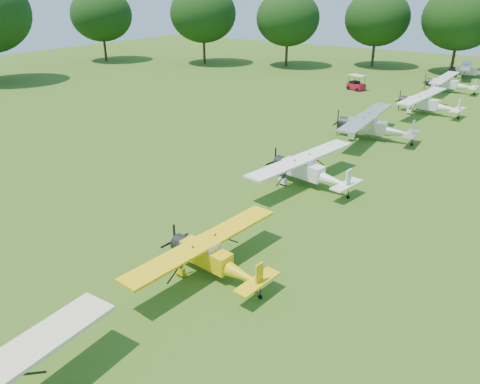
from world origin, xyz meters
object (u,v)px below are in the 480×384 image
(aircraft_6, at_px, (449,83))
(aircraft_7, at_px, (470,70))
(aircraft_4, at_px, (373,125))
(aircraft_2, at_px, (213,256))
(aircraft_5, at_px, (428,102))
(aircraft_3, at_px, (309,169))
(golf_cart, at_px, (356,85))

(aircraft_6, relative_size, aircraft_7, 1.04)
(aircraft_7, bearing_deg, aircraft_4, -98.94)
(aircraft_4, bearing_deg, aircraft_6, 84.55)
(aircraft_2, distance_m, aircraft_5, 37.13)
(aircraft_4, relative_size, aircraft_6, 1.11)
(aircraft_2, xyz_separation_m, aircraft_3, (-1.32, 12.40, 0.13))
(aircraft_2, bearing_deg, aircraft_3, 101.82)
(aircraft_6, height_order, aircraft_7, aircraft_6)
(aircraft_6, bearing_deg, aircraft_4, -91.71)
(golf_cart, bearing_deg, aircraft_2, -55.98)
(aircraft_2, distance_m, aircraft_3, 12.47)
(aircraft_3, xyz_separation_m, aircraft_6, (0.73, 37.80, -0.00))
(aircraft_3, height_order, aircraft_5, aircraft_5)
(golf_cart, bearing_deg, aircraft_7, 79.93)
(aircraft_3, bearing_deg, golf_cart, 115.60)
(aircraft_6, xyz_separation_m, aircraft_7, (0.18, 12.38, -0.05))
(aircraft_4, distance_m, aircraft_7, 37.52)
(aircraft_2, xyz_separation_m, aircraft_7, (-0.41, 62.57, 0.07))
(aircraft_2, relative_size, aircraft_4, 0.81)
(aircraft_4, height_order, aircraft_6, aircraft_4)
(aircraft_6, height_order, golf_cart, aircraft_6)
(aircraft_2, relative_size, aircraft_7, 0.94)
(aircraft_4, distance_m, aircraft_5, 12.17)
(aircraft_2, distance_m, aircraft_6, 50.20)
(aircraft_4, relative_size, aircraft_7, 1.15)
(aircraft_4, height_order, golf_cart, aircraft_4)
(aircraft_2, relative_size, aircraft_6, 0.90)
(aircraft_7, distance_m, golf_cart, 20.66)
(aircraft_5, xyz_separation_m, aircraft_7, (-0.55, 25.44, -0.10))
(aircraft_7, bearing_deg, aircraft_2, -96.97)
(aircraft_5, relative_size, aircraft_6, 1.05)
(aircraft_7, relative_size, golf_cart, 3.83)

